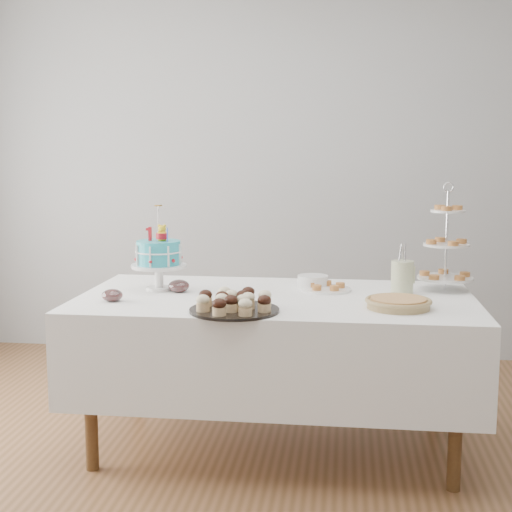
# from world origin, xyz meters

# --- Properties ---
(floor) EXTENTS (5.00, 5.00, 0.00)m
(floor) POSITION_xyz_m (0.00, 0.00, 0.00)
(floor) COLOR brown
(floor) RESTS_ON ground
(walls) EXTENTS (5.04, 4.04, 2.70)m
(walls) POSITION_xyz_m (0.00, 0.00, 1.35)
(walls) COLOR #A6AAAC
(walls) RESTS_ON floor
(table) EXTENTS (1.92, 1.02, 0.77)m
(table) POSITION_xyz_m (0.00, 0.30, 0.54)
(table) COLOR white
(table) RESTS_ON floor
(birthday_cake) EXTENTS (0.28, 0.28, 0.43)m
(birthday_cake) POSITION_xyz_m (-0.61, 0.38, 0.89)
(birthday_cake) COLOR white
(birthday_cake) RESTS_ON table
(cupcake_tray) EXTENTS (0.40, 0.40, 0.09)m
(cupcake_tray) POSITION_xyz_m (-0.15, -0.06, 0.81)
(cupcake_tray) COLOR black
(cupcake_tray) RESTS_ON table
(pie) EXTENTS (0.30, 0.30, 0.05)m
(pie) POSITION_xyz_m (0.57, 0.10, 0.80)
(pie) COLOR tan
(pie) RESTS_ON table
(tiered_stand) EXTENTS (0.28, 0.28, 0.55)m
(tiered_stand) POSITION_xyz_m (0.84, 0.57, 1.00)
(tiered_stand) COLOR silver
(tiered_stand) RESTS_ON table
(plate_stack) EXTENTS (0.16, 0.16, 0.06)m
(plate_stack) POSITION_xyz_m (0.17, 0.56, 0.80)
(plate_stack) COLOR white
(plate_stack) RESTS_ON table
(pastry_plate) EXTENTS (0.25, 0.25, 0.04)m
(pastry_plate) POSITION_xyz_m (0.24, 0.47, 0.79)
(pastry_plate) COLOR white
(pastry_plate) RESTS_ON table
(jam_bowl_a) EXTENTS (0.10, 0.10, 0.06)m
(jam_bowl_a) POSITION_xyz_m (-0.75, 0.08, 0.80)
(jam_bowl_a) COLOR silver
(jam_bowl_a) RESTS_ON table
(jam_bowl_b) EXTENTS (0.11, 0.11, 0.06)m
(jam_bowl_b) POSITION_xyz_m (-0.49, 0.34, 0.80)
(jam_bowl_b) COLOR silver
(jam_bowl_b) RESTS_ON table
(utensil_pitcher) EXTENTS (0.12, 0.11, 0.25)m
(utensil_pitcher) POSITION_xyz_m (0.62, 0.45, 0.86)
(utensil_pitcher) COLOR #EEE9CE
(utensil_pitcher) RESTS_ON table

